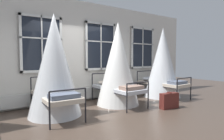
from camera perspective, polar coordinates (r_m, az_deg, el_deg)
The scene contains 7 objects.
ground at distance 5.28m, azimuth -5.52°, elevation -12.13°, with size 19.03×19.03×0.00m, color #4C3D33.
back_wall_with_windows at distance 6.33m, azimuth -11.72°, elevation 5.54°, with size 10.51×0.10×3.30m, color silver.
window_bank at distance 6.22m, azimuth -11.22°, elevation 0.17°, with size 7.20×0.10×2.59m.
cot_second at distance 4.89m, azimuth -16.89°, elevation 1.08°, with size 1.31×1.86×2.53m.
cot_third at distance 5.82m, azimuth 1.77°, elevation 1.61°, with size 1.31×1.86×2.52m.
cot_fourth at distance 7.19m, azimuth 14.97°, elevation 1.94°, with size 1.31×1.87×2.53m.
suitcase_dark at distance 5.69m, azimuth 16.82°, elevation -8.81°, with size 0.58×0.28×0.47m.
Camera 1 is at (-2.46, -4.45, 1.44)m, focal length 30.36 mm.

